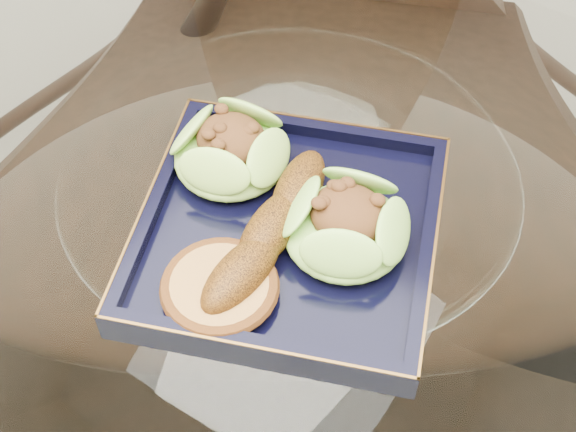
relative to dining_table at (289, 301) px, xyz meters
The scene contains 7 objects.
dining_table is the anchor object (origin of this frame).
dining_chair 0.35m from the dining_table, 116.78° to the left, with size 0.53×0.53×0.93m.
navy_plate 0.18m from the dining_table, 60.02° to the right, with size 0.27×0.27×0.02m, color black.
lettuce_wrap_left 0.21m from the dining_table, behind, with size 0.11×0.11×0.04m, color #74AF32.
lettuce_wrap_right 0.22m from the dining_table, 15.62° to the right, with size 0.11×0.11×0.04m, color #6EA830.
roasted_plantain 0.21m from the dining_table, 74.98° to the right, with size 0.20×0.04×0.04m, color #62370A.
crumb_patty 0.23m from the dining_table, 86.32° to the right, with size 0.09×0.09×0.02m, color #B1763B.
Camera 1 is at (0.26, -0.42, 1.37)m, focal length 50.00 mm.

